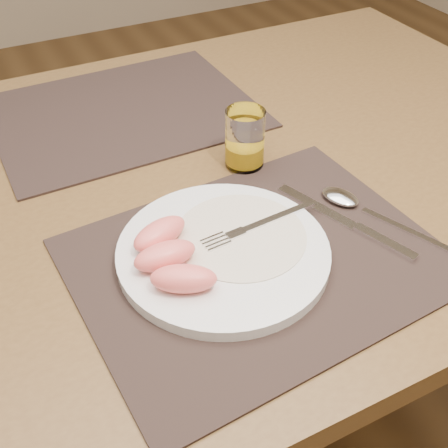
% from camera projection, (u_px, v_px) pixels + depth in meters
% --- Properties ---
extents(ground, '(5.00, 5.00, 0.00)m').
position_uv_depth(ground, '(201.00, 427.00, 1.35)').
color(ground, '#553A1D').
rests_on(ground, ground).
extents(table, '(1.40, 0.90, 0.75)m').
position_uv_depth(table, '(190.00, 214.00, 0.92)').
color(table, brown).
rests_on(table, ground).
extents(placemat_near, '(0.47, 0.38, 0.00)m').
position_uv_depth(placemat_near, '(258.00, 260.00, 0.71)').
color(placemat_near, '#2E211C').
rests_on(placemat_near, table).
extents(placemat_far, '(0.46, 0.36, 0.00)m').
position_uv_depth(placemat_far, '(124.00, 112.00, 1.00)').
color(placemat_far, '#2E211C').
rests_on(placemat_far, table).
extents(plate, '(0.27, 0.27, 0.02)m').
position_uv_depth(plate, '(223.00, 252.00, 0.71)').
color(plate, white).
rests_on(plate, placemat_near).
extents(plate_dressing, '(0.17, 0.17, 0.00)m').
position_uv_depth(plate_dressing, '(241.00, 235.00, 0.72)').
color(plate_dressing, white).
rests_on(plate_dressing, plate).
extents(fork, '(0.18, 0.03, 0.00)m').
position_uv_depth(fork, '(251.00, 227.00, 0.73)').
color(fork, silver).
rests_on(fork, plate).
extents(knife, '(0.09, 0.21, 0.01)m').
position_uv_depth(knife, '(355.00, 227.00, 0.76)').
color(knife, silver).
rests_on(knife, placemat_near).
extents(spoon, '(0.09, 0.18, 0.01)m').
position_uv_depth(spoon, '(349.00, 201.00, 0.79)').
color(spoon, silver).
rests_on(spoon, placemat_near).
extents(juice_glass, '(0.06, 0.06, 0.09)m').
position_uv_depth(juice_glass, '(245.00, 141.00, 0.85)').
color(juice_glass, white).
rests_on(juice_glass, placemat_near).
extents(grapefruit_wedges, '(0.09, 0.15, 0.03)m').
position_uv_depth(grapefruit_wedges, '(169.00, 255.00, 0.67)').
color(grapefruit_wedges, '#FF7568').
rests_on(grapefruit_wedges, plate).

